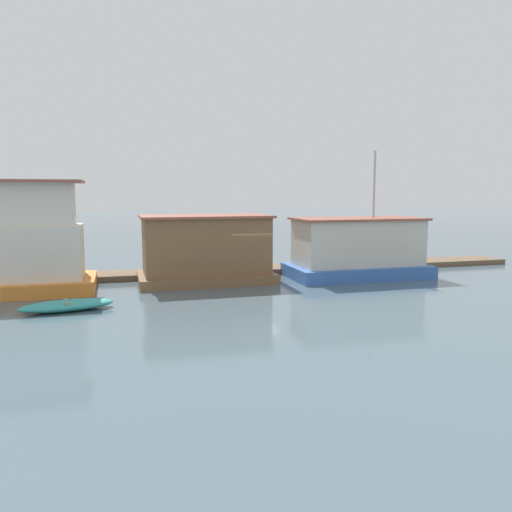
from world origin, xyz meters
TOP-DOWN VIEW (x-y plane):
  - ground_plane at (0.00, 0.00)m, footprint 200.00×200.00m
  - dock_walkway at (0.00, 2.50)m, footprint 33.80×2.10m
  - houseboat_orange at (-10.53, -0.09)m, footprint 6.08×3.78m
  - houseboat_brown at (-2.23, 0.34)m, footprint 6.66×3.69m
  - houseboat_blue at (5.79, -0.28)m, footprint 7.32×3.77m
  - dinghy_teal at (-8.38, -4.32)m, footprint 3.59×1.76m
  - mooring_post_centre at (0.97, 1.20)m, footprint 0.27×0.27m

SIDE VIEW (x-z plane):
  - ground_plane at x=0.00m, z-range 0.00..0.00m
  - dock_walkway at x=0.00m, z-range 0.00..0.30m
  - dinghy_teal at x=-8.38m, z-range 0.00..0.41m
  - mooring_post_centre at x=0.97m, z-range 0.00..1.39m
  - houseboat_blue at x=5.79m, z-range -1.84..4.78m
  - houseboat_brown at x=-2.23m, z-range -0.05..3.30m
  - houseboat_orange at x=-10.53m, z-range -0.34..4.67m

